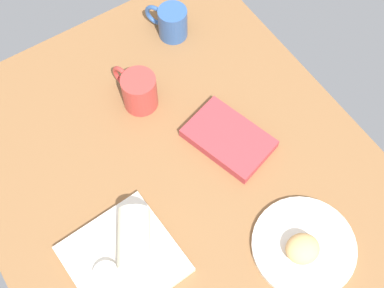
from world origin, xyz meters
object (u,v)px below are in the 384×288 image
Objects in this scene: sauce_cup at (106,275)px; book_stack at (229,138)px; scone_pastry at (303,249)px; coffee_mug at (171,22)px; breakfast_wrap at (134,239)px; round_plate at (304,246)px; square_plate at (123,259)px; second_mug at (138,90)px.

sauce_cup is 43.30cm from book_stack.
scone_pastry is 0.62× the size of coffee_mug.
scone_pastry is 36.16cm from breakfast_wrap.
breakfast_wrap reaches higher than round_plate.
coffee_mug is (48.38, -42.91, 3.84)cm from square_plate.
round_plate is 1.93× the size of coffee_mug.
book_stack is (10.62, -32.49, -3.83)cm from breakfast_wrap.
sauce_cup is 0.43× the size of breakfast_wrap.
breakfast_wrap is at bearing 140.38° from coffee_mug.
book_stack is 1.94× the size of coffee_mug.
coffee_mug is at bearing -8.17° from scone_pastry.
square_plate is 41.65cm from second_mug.
sauce_cup is (17.82, 39.58, 2.01)cm from round_plate.
coffee_mug is at bearing -41.57° from square_plate.
scone_pastry is at bearing -121.23° from square_plate.
coffee_mug reaches higher than breakfast_wrap.
coffee_mug reaches higher than book_stack.
book_stack is 1.69× the size of second_mug.
breakfast_wrap is 0.56× the size of book_stack.
square_plate is 5.92cm from breakfast_wrap.
second_mug is (53.06, 10.70, 4.37)cm from round_plate.
round_plate is at bearing -168.60° from second_mug.
coffee_mug is (36.55, -6.56, 3.34)cm from book_stack.
second_mug reaches higher than square_plate.
second_mug reaches higher than round_plate.
second_mug is at bearing -39.34° from sauce_cup.
round_plate is 0.99× the size of book_stack.
round_plate is 1.78× the size of breakfast_wrap.
round_plate is 1.03× the size of square_plate.
scone_pastry is 32.15cm from book_stack.
second_mug reaches higher than book_stack.
scone_pastry reaches higher than square_plate.
round_plate is at bearing 173.13° from coffee_mug.
second_mug is at bearing -35.50° from square_plate.
square_plate is at bearing 108.02° from book_stack.
square_plate reaches higher than round_plate.
book_stack is (11.82, -36.35, 0.50)cm from square_plate.
coffee_mug reaches higher than square_plate.
round_plate is at bearing 177.07° from book_stack.
round_plate is 37.35cm from breakfast_wrap.
square_plate is at bearing 47.41° from breakfast_wrap.
book_stack is at bearing -71.98° from square_plate.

